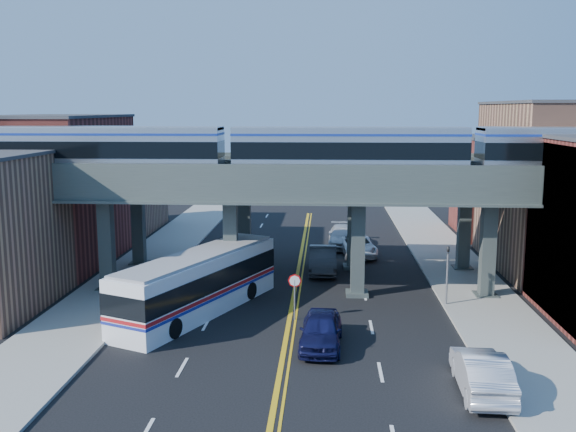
{
  "coord_description": "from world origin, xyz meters",
  "views": [
    {
      "loc": [
        1.98,
        -31.34,
        11.65
      ],
      "look_at": [
        -0.25,
        5.94,
        5.39
      ],
      "focal_mm": 40.0,
      "sensor_mm": 36.0,
      "label": 1
    }
  ],
  "objects_px": {
    "transit_train": "(349,150)",
    "car_lane_c": "(358,246)",
    "transit_bus": "(199,284)",
    "car_lane_b": "(323,260)",
    "car_lane_a": "(321,330)",
    "traffic_signal": "(447,269)",
    "car_lane_d": "(343,236)",
    "car_parked_curb": "(482,372)",
    "stop_sign": "(295,289)"
  },
  "relations": [
    {
      "from": "stop_sign",
      "to": "car_lane_a",
      "type": "height_order",
      "value": "stop_sign"
    },
    {
      "from": "transit_bus",
      "to": "car_lane_c",
      "type": "xyz_separation_m",
      "value": [
        9.88,
        15.3,
        -0.95
      ]
    },
    {
      "from": "transit_train",
      "to": "car_lane_c",
      "type": "height_order",
      "value": "transit_train"
    },
    {
      "from": "car_lane_a",
      "to": "car_lane_c",
      "type": "xyz_separation_m",
      "value": [
        2.8,
        20.31,
        -0.09
      ]
    },
    {
      "from": "transit_train",
      "to": "car_lane_c",
      "type": "distance_m",
      "value": 14.11
    },
    {
      "from": "transit_bus",
      "to": "car_parked_curb",
      "type": "relative_size",
      "value": 2.44
    },
    {
      "from": "car_lane_c",
      "to": "transit_bus",
      "type": "bearing_deg",
      "value": -128.72
    },
    {
      "from": "transit_train",
      "to": "transit_bus",
      "type": "xyz_separation_m",
      "value": [
        -8.63,
        -4.01,
        -7.42
      ]
    },
    {
      "from": "transit_bus",
      "to": "car_lane_d",
      "type": "bearing_deg",
      "value": -1.52
    },
    {
      "from": "transit_train",
      "to": "transit_bus",
      "type": "relative_size",
      "value": 3.38
    },
    {
      "from": "stop_sign",
      "to": "car_lane_a",
      "type": "relative_size",
      "value": 0.52
    },
    {
      "from": "transit_bus",
      "to": "traffic_signal",
      "type": "bearing_deg",
      "value": -58.44
    },
    {
      "from": "car_lane_b",
      "to": "car_lane_c",
      "type": "height_order",
      "value": "car_lane_b"
    },
    {
      "from": "transit_train",
      "to": "car_parked_curb",
      "type": "distance_m",
      "value": 16.88
    },
    {
      "from": "car_lane_b",
      "to": "car_lane_d",
      "type": "distance_m",
      "value": 9.02
    },
    {
      "from": "traffic_signal",
      "to": "car_lane_c",
      "type": "distance_m",
      "value": 14.15
    },
    {
      "from": "transit_train",
      "to": "transit_bus",
      "type": "bearing_deg",
      "value": -155.07
    },
    {
      "from": "transit_bus",
      "to": "car_lane_c",
      "type": "distance_m",
      "value": 18.24
    },
    {
      "from": "transit_bus",
      "to": "car_lane_c",
      "type": "bearing_deg",
      "value": -9.19
    },
    {
      "from": "traffic_signal",
      "to": "car_parked_curb",
      "type": "relative_size",
      "value": 0.77
    },
    {
      "from": "traffic_signal",
      "to": "car_lane_a",
      "type": "bearing_deg",
      "value": -136.5
    },
    {
      "from": "car_lane_a",
      "to": "car_lane_b",
      "type": "height_order",
      "value": "car_lane_b"
    },
    {
      "from": "traffic_signal",
      "to": "car_lane_a",
      "type": "xyz_separation_m",
      "value": [
        -7.4,
        -7.02,
        -1.44
      ]
    },
    {
      "from": "car_lane_a",
      "to": "car_lane_d",
      "type": "bearing_deg",
      "value": 88.48
    },
    {
      "from": "transit_bus",
      "to": "car_lane_b",
      "type": "xyz_separation_m",
      "value": [
        7.08,
        9.72,
        -0.8
      ]
    },
    {
      "from": "transit_train",
      "to": "car_lane_d",
      "type": "relative_size",
      "value": 7.31
    },
    {
      "from": "traffic_signal",
      "to": "car_lane_b",
      "type": "distance_m",
      "value": 10.78
    },
    {
      "from": "transit_train",
      "to": "traffic_signal",
      "type": "relative_size",
      "value": 10.72
    },
    {
      "from": "transit_train",
      "to": "stop_sign",
      "type": "relative_size",
      "value": 16.71
    },
    {
      "from": "car_lane_a",
      "to": "car_lane_c",
      "type": "relative_size",
      "value": 0.91
    },
    {
      "from": "car_lane_b",
      "to": "car_lane_a",
      "type": "bearing_deg",
      "value": -90.43
    },
    {
      "from": "car_lane_c",
      "to": "stop_sign",
      "type": "bearing_deg",
      "value": -110.65
    },
    {
      "from": "car_lane_a",
      "to": "car_lane_b",
      "type": "xyz_separation_m",
      "value": [
        -0.0,
        14.74,
        0.05
      ]
    },
    {
      "from": "traffic_signal",
      "to": "transit_bus",
      "type": "height_order",
      "value": "traffic_signal"
    },
    {
      "from": "car_lane_a",
      "to": "car_parked_curb",
      "type": "height_order",
      "value": "car_parked_curb"
    },
    {
      "from": "car_lane_c",
      "to": "car_lane_b",
      "type": "bearing_deg",
      "value": -122.52
    },
    {
      "from": "transit_train",
      "to": "car_lane_c",
      "type": "relative_size",
      "value": 7.99
    },
    {
      "from": "car_lane_a",
      "to": "car_lane_d",
      "type": "height_order",
      "value": "car_lane_d"
    },
    {
      "from": "stop_sign",
      "to": "car_parked_curb",
      "type": "distance_m",
      "value": 12.06
    },
    {
      "from": "transit_train",
      "to": "car_lane_c",
      "type": "bearing_deg",
      "value": 83.66
    },
    {
      "from": "transit_bus",
      "to": "car_parked_curb",
      "type": "distance_m",
      "value": 16.92
    },
    {
      "from": "car_lane_c",
      "to": "car_lane_a",
      "type": "bearing_deg",
      "value": -103.72
    },
    {
      "from": "car_lane_a",
      "to": "car_lane_c",
      "type": "distance_m",
      "value": 20.51
    },
    {
      "from": "transit_bus",
      "to": "car_lane_c",
      "type": "relative_size",
      "value": 2.36
    },
    {
      "from": "car_lane_c",
      "to": "car_parked_curb",
      "type": "bearing_deg",
      "value": -87.03
    },
    {
      "from": "car_lane_a",
      "to": "car_lane_b",
      "type": "bearing_deg",
      "value": 92.5
    },
    {
      "from": "transit_bus",
      "to": "car_lane_b",
      "type": "height_order",
      "value": "transit_bus"
    },
    {
      "from": "car_lane_b",
      "to": "car_lane_c",
      "type": "relative_size",
      "value": 1.0
    },
    {
      "from": "stop_sign",
      "to": "transit_bus",
      "type": "relative_size",
      "value": 0.2
    },
    {
      "from": "car_lane_b",
      "to": "car_lane_c",
      "type": "distance_m",
      "value": 6.24
    }
  ]
}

